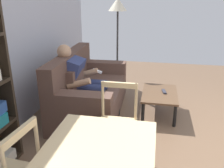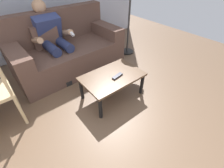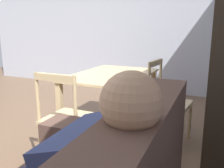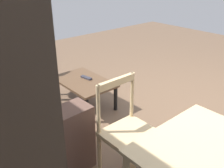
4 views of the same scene
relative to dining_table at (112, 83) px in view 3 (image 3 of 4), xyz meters
The scene contains 4 objects.
wall_side 2.65m from the dining_table, 148.40° to the right, with size 0.12×5.84×2.61m, color #ABB0BE.
dining_table is the anchor object (origin of this frame).
dining_chair_near_wall 0.71m from the dining_table, 90.22° to the left, with size 0.46×0.46×0.92m.
dining_chair_facing_couch 0.96m from the dining_table, ahead, with size 0.42×0.42×0.91m.
Camera 3 is at (1.50, 2.57, 1.27)m, focal length 39.33 mm.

